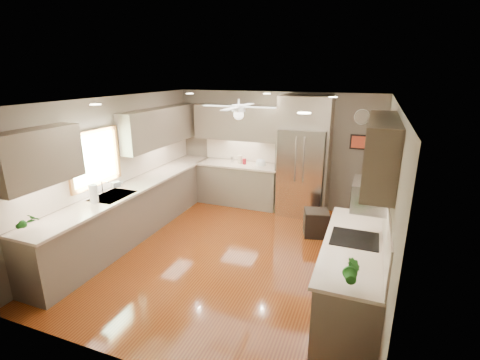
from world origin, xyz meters
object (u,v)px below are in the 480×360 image
Objects in this scene: bowl at (260,164)px; paper_towel at (94,194)px; stool at (316,223)px; soap_bottle at (117,184)px; potted_plant_right at (351,271)px; refrigerator at (303,159)px; potted_plant_left at (27,221)px; canister_c at (240,159)px; canister_d at (244,161)px; microwave at (370,195)px; canister_b at (232,159)px.

paper_towel is at bearing -119.65° from bowl.
stool is 3.85m from paper_towel.
bowl is 0.71× the size of paper_towel.
potted_plant_right is at bearing -20.76° from soap_bottle.
potted_plant_left is at bearing -122.56° from refrigerator.
potted_plant_left is (-1.24, -4.24, 0.08)m from canister_c.
bowl is 1.89m from stool.
soap_bottle is at bearing -118.62° from canister_c.
soap_bottle is at bearing -126.97° from bowl.
paper_towel is at bearing -147.05° from stool.
canister_d is 3.35m from paper_towel.
canister_c is at bearing 61.38° from soap_bottle.
stool is at bearing -28.78° from canister_c.
canister_c is 4.77m from potted_plant_right.
canister_c is at bearing 176.82° from refrigerator.
canister_c is 3.94m from microwave.
soap_bottle is at bearing 159.24° from potted_plant_right.
bowl is (1.83, 2.43, -0.07)m from soap_bottle.
stool is (2.09, -1.06, -0.77)m from canister_b.
refrigerator is (1.30, -0.04, 0.19)m from canister_d.
refrigerator reaches higher than canister_b.
canister_d is 0.23× the size of microwave.
potted_plant_left is 3.89m from potted_plant_right.
microwave is at bearing 85.03° from potted_plant_right.
canister_c reaches higher than bowl.
paper_towel is at bearing 167.30° from potted_plant_right.
potted_plant_right is at bearing -57.29° from canister_d.
soap_bottle is 0.37× the size of microwave.
canister_d is 0.40× the size of potted_plant_right.
refrigerator reaches higher than potted_plant_right.
potted_plant_right reaches higher than paper_towel.
paper_towel is (0.09, -0.63, 0.04)m from soap_bottle.
paper_towel reaches higher than canister_b.
canister_d is 1.32m from refrigerator.
paper_towel is (-3.16, -2.05, 0.84)m from stool.
canister_b is 0.05× the size of refrigerator.
canister_b is 0.98× the size of canister_d.
stool is (1.41, -1.02, -0.73)m from bowl.
canister_b reaches higher than canister_d.
soap_bottle is 0.64m from paper_towel.
canister_b is at bearing 76.18° from potted_plant_left.
potted_plant_right is 0.60× the size of stool.
soap_bottle is at bearing 175.41° from microwave.
canister_c is 2.80m from soap_bottle.
canister_b is 4.39m from potted_plant_left.
canister_d is at bearing 72.13° from potted_plant_left.
refrigerator is 4.63× the size of stool.
paper_towel is at bearing -131.60° from refrigerator.
canister_c is at bearing -4.37° from canister_b.
potted_plant_left reaches higher than canister_b.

